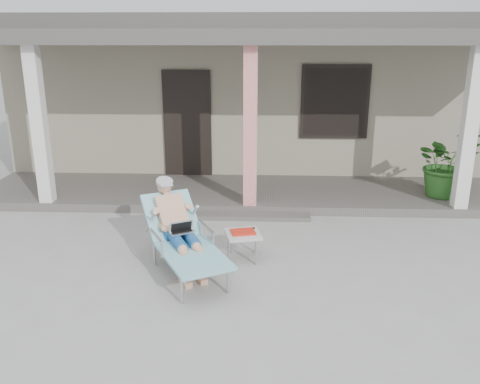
{
  "coord_description": "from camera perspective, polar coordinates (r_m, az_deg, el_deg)",
  "views": [
    {
      "loc": [
        0.2,
        -6.04,
        2.95
      ],
      "look_at": [
        -0.1,
        0.6,
        0.85
      ],
      "focal_mm": 38.0,
      "sensor_mm": 36.0,
      "label": 1
    }
  ],
  "objects": [
    {
      "name": "potted_palm",
      "position": [
        9.63,
        22.14,
        3.02
      ],
      "size": [
        1.27,
        1.17,
        1.2
      ],
      "primitive_type": "imported",
      "rotation": [
        0.0,
        0.0,
        0.24
      ],
      "color": "#26591E",
      "rests_on": "porch_deck"
    },
    {
      "name": "porch_step",
      "position": [
        8.41,
        1.05,
        -2.73
      ],
      "size": [
        2.0,
        0.3,
        0.07
      ],
      "primitive_type": "cube",
      "color": "#605B56",
      "rests_on": "ground"
    },
    {
      "name": "side_table",
      "position": [
        6.84,
        0.34,
        -4.89
      ],
      "size": [
        0.54,
        0.54,
        0.4
      ],
      "rotation": [
        0.0,
        0.0,
        0.24
      ],
      "color": "beige",
      "rests_on": "ground"
    },
    {
      "name": "porch_deck",
      "position": [
        9.49,
        1.24,
        -0.12
      ],
      "size": [
        10.0,
        2.0,
        0.15
      ],
      "primitive_type": "cube",
      "color": "#605B56",
      "rests_on": "ground"
    },
    {
      "name": "ground",
      "position": [
        6.72,
        0.6,
        -8.49
      ],
      "size": [
        60.0,
        60.0,
        0.0
      ],
      "primitive_type": "plane",
      "color": "#9E9E99",
      "rests_on": "ground"
    },
    {
      "name": "lounger",
      "position": [
        6.46,
        -6.76,
        -2.85
      ],
      "size": [
        1.38,
        1.82,
        1.16
      ],
      "rotation": [
        0.0,
        0.0,
        0.48
      ],
      "color": "#B7B7BC",
      "rests_on": "ground"
    },
    {
      "name": "house",
      "position": [
        12.6,
        1.69,
        11.66
      ],
      "size": [
        10.4,
        5.4,
        3.3
      ],
      "color": "gray",
      "rests_on": "ground"
    },
    {
      "name": "porch_overhang",
      "position": [
        8.99,
        1.35,
        16.49
      ],
      "size": [
        10.0,
        2.3,
        2.85
      ],
      "color": "silver",
      "rests_on": "porch_deck"
    }
  ]
}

